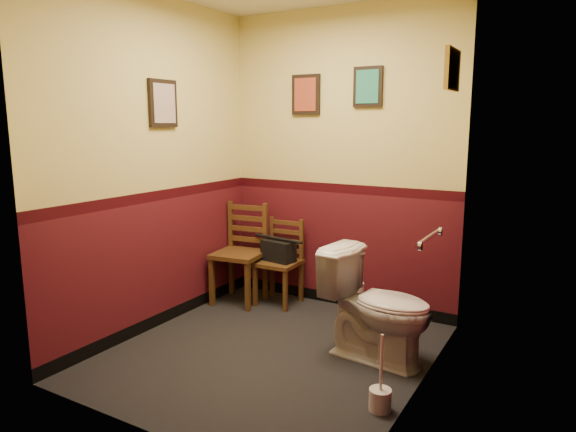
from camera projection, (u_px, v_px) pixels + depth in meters
The scene contains 16 objects.
floor at pixel (271, 352), 3.85m from camera, with size 2.20×2.40×0.00m, color black.
wall_back at pixel (341, 162), 4.63m from camera, with size 2.20×2.70×0.00m, color #4B1119.
wall_front at pixel (144, 192), 2.59m from camera, with size 2.20×2.70×0.00m, color #4B1119.
wall_left at pixel (155, 166), 4.15m from camera, with size 2.40×2.70×0.00m, color #4B1119.
wall_right at pixel (426, 181), 3.07m from camera, with size 2.40×2.70×0.00m, color #4B1119.
grab_bar at pixel (429, 238), 3.37m from camera, with size 0.05×0.56×0.06m.
framed_print_back_a at pixel (306, 95), 4.68m from camera, with size 0.28×0.04×0.36m.
framed_print_back_b at pixel (368, 87), 4.37m from camera, with size 0.26×0.04×0.34m.
framed_print_left at pixel (163, 103), 4.14m from camera, with size 0.04×0.30×0.38m.
framed_print_right at pixel (452, 70), 3.46m from camera, with size 0.04×0.34×0.28m.
toilet at pixel (378, 307), 3.67m from camera, with size 0.45×0.81×0.79m, color white.
toilet_brush at pixel (380, 398), 3.06m from camera, with size 0.13×0.13×0.48m.
chair_left at pixel (241, 253), 4.89m from camera, with size 0.49×0.49×0.94m.
chair_right at pixel (280, 262), 4.85m from camera, with size 0.39×0.39×0.80m.
handbag at pixel (278, 251), 4.80m from camera, with size 0.33×0.20×0.23m.
tp_stack at pixel (357, 304), 4.48m from camera, with size 0.26×0.16×0.33m.
Camera 1 is at (1.92, -3.06, 1.69)m, focal length 32.00 mm.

